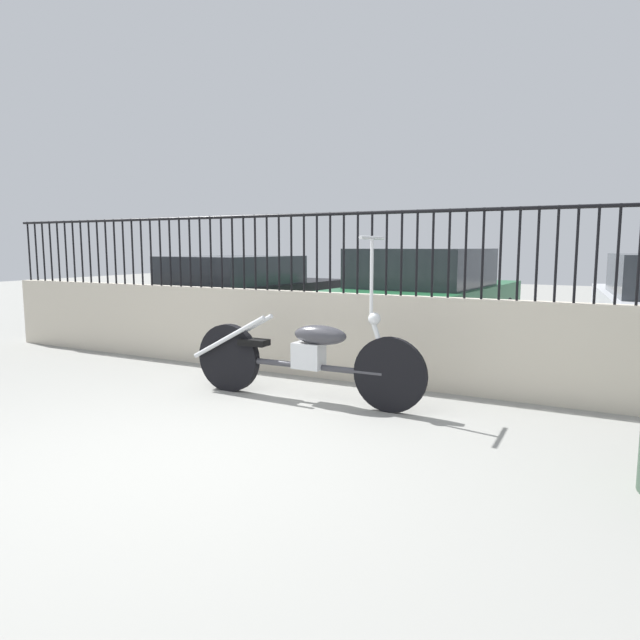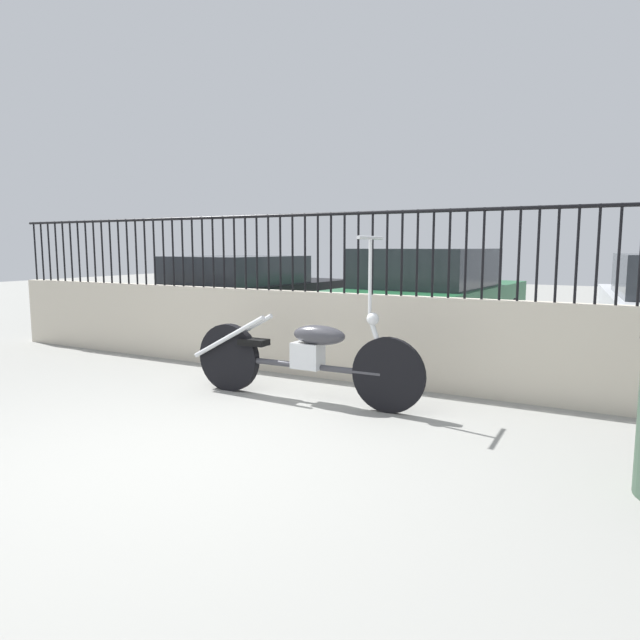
{
  "view_description": "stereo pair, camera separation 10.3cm",
  "coord_description": "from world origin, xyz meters",
  "views": [
    {
      "loc": [
        2.54,
        -2.91,
        1.43
      ],
      "look_at": [
        -0.11,
        2.09,
        0.7
      ],
      "focal_mm": 32.0,
      "sensor_mm": 36.0,
      "label": 1
    },
    {
      "loc": [
        2.63,
        -2.86,
        1.43
      ],
      "look_at": [
        -0.11,
        2.09,
        0.7
      ],
      "focal_mm": 32.0,
      "sensor_mm": 36.0,
      "label": 2
    }
  ],
  "objects": [
    {
      "name": "motorcycle_dark_grey",
      "position": [
        -0.13,
        1.6,
        0.43
      ],
      "size": [
        2.39,
        0.52,
        1.53
      ],
      "rotation": [
        0.0,
        0.0,
        0.02
      ],
      "color": "black",
      "rests_on": "ground_plane"
    },
    {
      "name": "car_black",
      "position": [
        -3.13,
        4.85,
        0.65
      ],
      "size": [
        2.21,
        4.17,
        1.28
      ],
      "rotation": [
        0.0,
        0.0,
        1.49
      ],
      "color": "black",
      "rests_on": "ground_plane"
    },
    {
      "name": "fence_railing",
      "position": [
        0.0,
        2.57,
        1.49
      ],
      "size": [
        10.64,
        0.04,
        0.86
      ],
      "color": "black",
      "rests_on": "low_wall"
    },
    {
      "name": "low_wall",
      "position": [
        0.0,
        2.57,
        0.47
      ],
      "size": [
        10.64,
        0.18,
        0.93
      ],
      "color": "beige",
      "rests_on": "ground_plane"
    },
    {
      "name": "ground_plane",
      "position": [
        0.0,
        0.0,
        0.0
      ],
      "size": [
        40.0,
        40.0,
        0.0
      ],
      "primitive_type": "plane",
      "color": "gray"
    },
    {
      "name": "car_green",
      "position": [
        0.05,
        5.07,
        0.7
      ],
      "size": [
        2.02,
        4.05,
        1.4
      ],
      "rotation": [
        0.0,
        0.0,
        1.51
      ],
      "color": "black",
      "rests_on": "ground_plane"
    }
  ]
}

